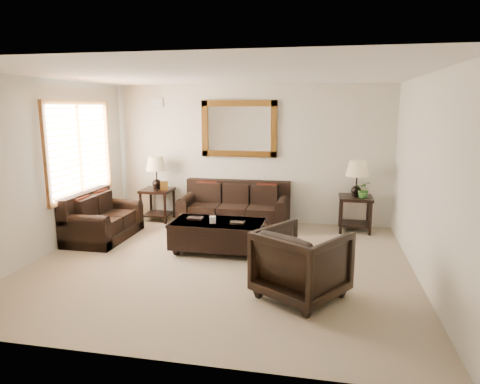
% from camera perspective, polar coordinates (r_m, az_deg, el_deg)
% --- Properties ---
extents(room, '(5.51, 5.01, 2.71)m').
position_cam_1_polar(room, '(6.06, -2.79, 2.53)').
color(room, gray).
rests_on(room, ground).
extents(window, '(0.07, 1.96, 1.66)m').
position_cam_1_polar(window, '(7.92, -20.53, 5.35)').
color(window, white).
rests_on(window, room).
extents(mirror, '(1.50, 0.06, 1.10)m').
position_cam_1_polar(mirror, '(8.45, -0.15, 8.42)').
color(mirror, '#542F10').
rests_on(mirror, room).
extents(air_vent, '(0.25, 0.02, 0.18)m').
position_cam_1_polar(air_vent, '(8.94, -11.02, 11.58)').
color(air_vent, '#999999').
rests_on(air_vent, room).
extents(sofa, '(2.07, 0.89, 0.85)m').
position_cam_1_polar(sofa, '(8.31, -0.65, -2.40)').
color(sofa, black).
rests_on(sofa, room).
extents(loveseat, '(0.86, 1.45, 0.81)m').
position_cam_1_polar(loveseat, '(7.89, -18.07, -3.76)').
color(loveseat, black).
rests_on(loveseat, room).
extents(end_table_left, '(0.59, 0.59, 1.31)m').
position_cam_1_polar(end_table_left, '(8.74, -11.04, 1.72)').
color(end_table_left, black).
rests_on(end_table_left, room).
extents(end_table_right, '(0.60, 0.60, 1.32)m').
position_cam_1_polar(end_table_right, '(8.11, 15.26, 0.87)').
color(end_table_right, black).
rests_on(end_table_right, room).
extents(coffee_table, '(1.46, 0.79, 0.62)m').
position_cam_1_polar(coffee_table, '(6.82, -2.96, -5.46)').
color(coffee_table, black).
rests_on(coffee_table, room).
extents(armchair, '(1.23, 1.21, 0.94)m').
position_cam_1_polar(armchair, '(5.23, 8.22, -8.98)').
color(armchair, black).
rests_on(armchair, floor).
extents(potted_plant, '(0.35, 0.38, 0.25)m').
position_cam_1_polar(potted_plant, '(8.03, 16.21, 0.10)').
color(potted_plant, '#2B591E').
rests_on(potted_plant, end_table_right).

